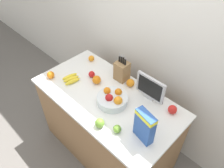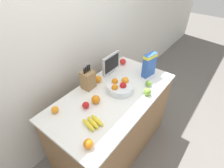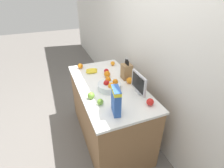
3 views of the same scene
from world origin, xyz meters
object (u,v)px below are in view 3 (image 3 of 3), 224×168
apple_rear (106,71)px  apple_front (100,102)px  apple_leftmost (91,96)px  small_monitor (139,83)px  banana_bunch (92,71)px  cereal_box (116,100)px  apple_near_bananas (150,102)px  orange_mid_right (130,81)px  orange_mid_left (113,63)px  fruit_bowl (110,86)px  orange_by_cereal (107,74)px  knife_block (127,71)px  orange_back_center (80,66)px

apple_rear → apple_front: bearing=-25.0°
apple_front → apple_leftmost: 0.16m
small_monitor → banana_bunch: (-0.73, -0.36, -0.11)m
cereal_box → apple_rear: (-0.86, 0.21, -0.12)m
apple_near_bananas → orange_mid_right: (-0.50, 0.00, 0.00)m
orange_mid_right → orange_mid_left: bearing=179.5°
orange_mid_left → fruit_bowl: bearing=-25.0°
cereal_box → orange_mid_right: bearing=151.8°
apple_rear → orange_by_cereal: bearing=-15.0°
knife_block → apple_rear: bearing=-141.1°
orange_mid_right → orange_back_center: 0.84m
small_monitor → banana_bunch: size_ratio=1.51×
apple_leftmost → orange_mid_left: bearing=143.1°
cereal_box → orange_by_cereal: bearing=177.7°
small_monitor → apple_front: (0.05, -0.49, -0.10)m
banana_bunch → orange_by_cereal: size_ratio=2.29×
orange_mid_left → orange_back_center: orange_back_center is taller
apple_leftmost → orange_by_cereal: orange_by_cereal is taller
knife_block → apple_leftmost: bearing=-63.8°
apple_near_bananas → apple_front: size_ratio=1.18×
apple_near_bananas → orange_back_center: bearing=-157.2°
banana_bunch → orange_mid_right: bearing=37.0°
knife_block → orange_mid_right: bearing=-8.1°
apple_rear → knife_block: bearing=38.9°
small_monitor → orange_mid_right: bearing=178.5°
apple_near_bananas → apple_rear: apple_near_bananas is taller
apple_front → apple_leftmost: bearing=-155.9°
orange_mid_right → knife_block: bearing=171.9°
orange_by_cereal → cereal_box: bearing=-13.4°
apple_rear → orange_mid_right: orange_mid_right is taller
banana_bunch → orange_mid_left: bearing=106.3°
fruit_bowl → banana_bunch: fruit_bowl is taller
small_monitor → fruit_bowl: small_monitor is taller
small_monitor → apple_front: bearing=-84.2°
apple_leftmost → banana_bunch: bearing=163.7°
apple_front → orange_mid_left: same height
knife_block → fruit_bowl: 0.36m
orange_mid_left → orange_mid_right: size_ratio=0.83×
orange_mid_right → orange_back_center: orange_mid_right is taller
apple_near_bananas → apple_rear: (-0.88, -0.18, -0.01)m
small_monitor → orange_by_cereal: size_ratio=3.45×
knife_block → orange_mid_right: (0.14, -0.02, -0.07)m
small_monitor → apple_rear: 0.65m
banana_bunch → apple_leftmost: 0.67m
small_monitor → fruit_bowl: (-0.21, -0.28, -0.09)m
apple_rear → orange_back_center: orange_back_center is taller
apple_leftmost → orange_back_center: (-0.82, 0.06, -0.00)m
knife_block → cereal_box: knife_block is taller
knife_block → apple_near_bananas: bearing=-1.9°
fruit_bowl → apple_front: bearing=-38.6°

